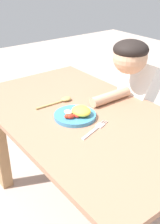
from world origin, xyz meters
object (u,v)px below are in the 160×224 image
Objects in this scene: fork at (95,129)px; person at (136,108)px; spoon at (62,100)px; plate at (76,114)px.

fork is 0.51m from person.
person reaches higher than spoon.
person is at bearing -18.18° from spoon.
spoon is (-0.33, 0.04, 0.01)m from fork.
person is (-0.18, 0.47, -0.11)m from fork.
spoon reaches higher than fork.
plate is 0.19m from spoon.
plate is 0.49m from person.
person is at bearing 2.95° from fork.
spoon is at bearing 65.13° from fork.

